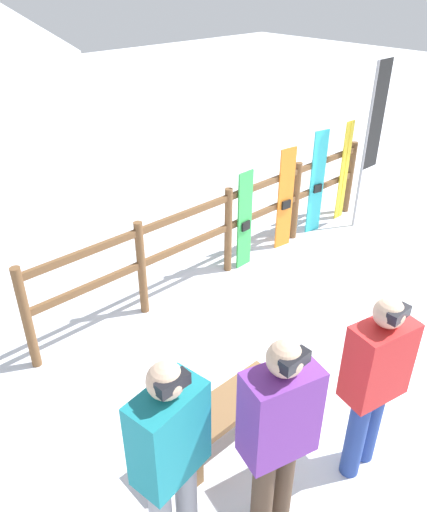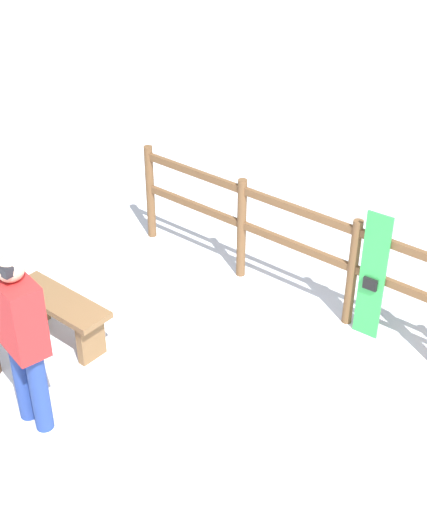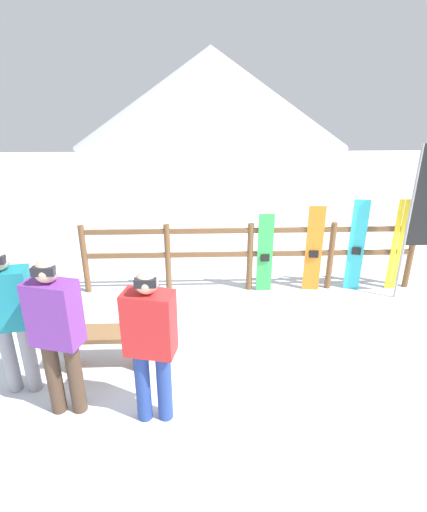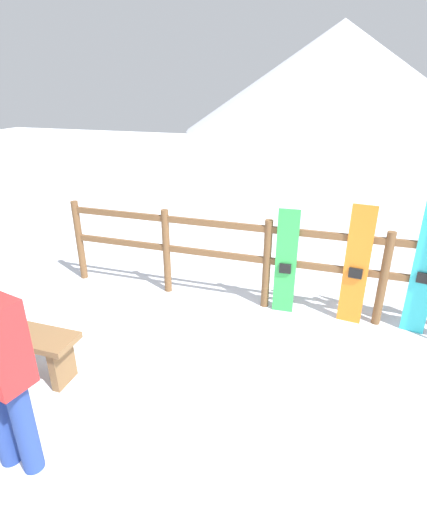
{
  "view_description": "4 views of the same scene",
  "coord_description": "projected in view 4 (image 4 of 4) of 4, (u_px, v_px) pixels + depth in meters",
  "views": [
    {
      "loc": [
        -4.01,
        -1.9,
        3.59
      ],
      "look_at": [
        -1.01,
        1.36,
        0.97
      ],
      "focal_mm": 35.0,
      "sensor_mm": 36.0,
      "label": 1
    },
    {
      "loc": [
        2.66,
        -3.16,
        4.41
      ],
      "look_at": [
        -0.83,
        1.06,
        1.0
      ],
      "focal_mm": 50.0,
      "sensor_mm": 36.0,
      "label": 2
    },
    {
      "loc": [
        -0.83,
        -3.95,
        3.11
      ],
      "look_at": [
        -0.65,
        1.14,
        1.04
      ],
      "focal_mm": 28.0,
      "sensor_mm": 36.0,
      "label": 3
    },
    {
      "loc": [
        0.74,
        -2.35,
        2.68
      ],
      "look_at": [
        -0.39,
        1.21,
        1.06
      ],
      "focal_mm": 28.0,
      "sensor_mm": 36.0,
      "label": 4
    }
  ],
  "objects": [
    {
      "name": "ground_plane",
      "position": [
        214.0,
        433.0,
        3.32
      ],
      "size": [
        40.0,
        40.0,
        0.0
      ],
      "primitive_type": "plane",
      "color": "white"
    },
    {
      "name": "mountain_backdrop",
      "position": [
        339.0,
        77.0,
        23.27
      ],
      "size": [
        18.0,
        18.0,
        6.0
      ],
      "color": "silver",
      "rests_on": "ground"
    },
    {
      "name": "fence",
      "position": [
        267.0,
        256.0,
        4.95
      ],
      "size": [
        5.57,
        0.1,
        1.18
      ],
      "color": "brown",
      "rests_on": "ground"
    },
    {
      "name": "bench",
      "position": [
        24.0,
        344.0,
        3.87
      ],
      "size": [
        1.11,
        0.36,
        0.5
      ],
      "color": "brown",
      "rests_on": "ground"
    },
    {
      "name": "snowboard_green",
      "position": [
        286.0,
        263.0,
        4.85
      ],
      "size": [
        0.26,
        0.06,
        1.35
      ],
      "color": "green",
      "rests_on": "ground"
    },
    {
      "name": "snowboard_orange",
      "position": [
        356.0,
        267.0,
        4.6
      ],
      "size": [
        0.27,
        0.08,
        1.47
      ],
      "color": "orange",
      "rests_on": "ground"
    },
    {
      "name": "snowboard_cyan",
      "position": [
        425.0,
        271.0,
        4.38
      ],
      "size": [
        0.26,
        0.09,
        1.57
      ],
      "color": "#2DBFCC",
      "rests_on": "ground"
    }
  ]
}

